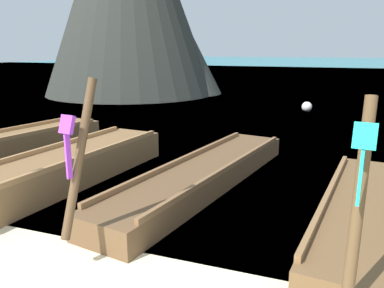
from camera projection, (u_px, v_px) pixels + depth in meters
sea_water at (322, 67)px, 60.24m from camera, size 120.00×120.00×0.00m
longtail_boat_red_ribbon at (5, 145)px, 10.80m from camera, size 2.30×6.35×2.39m
longtail_boat_orange_ribbon at (65, 169)px, 8.46m from camera, size 1.92×6.17×2.52m
longtail_boat_violet_ribbon at (203, 175)px, 8.31m from camera, size 2.30×7.13×2.52m
longtail_boat_turquoise_ribbon at (365, 215)px, 6.34m from camera, size 1.86×5.61×2.47m
mooring_buoy_near at (307, 107)px, 17.95m from camera, size 0.47×0.47×0.47m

